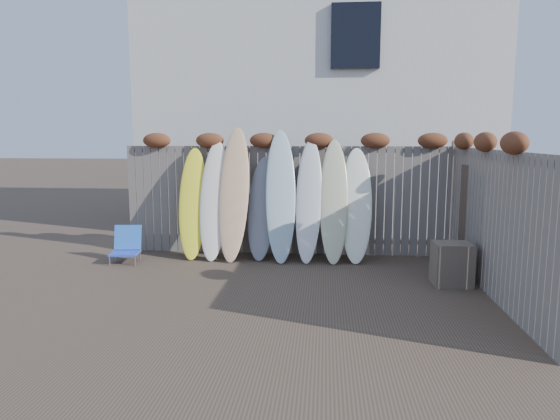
# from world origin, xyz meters

# --- Properties ---
(ground) EXTENTS (80.00, 80.00, 0.00)m
(ground) POSITION_xyz_m (0.00, 0.00, 0.00)
(ground) COLOR #493A2D
(back_fence) EXTENTS (6.05, 0.28, 2.24)m
(back_fence) POSITION_xyz_m (0.06, 2.39, 1.18)
(back_fence) COLOR slate
(back_fence) RESTS_ON ground
(right_fence) EXTENTS (0.28, 4.40, 2.24)m
(right_fence) POSITION_xyz_m (2.99, 0.25, 1.14)
(right_fence) COLOR slate
(right_fence) RESTS_ON ground
(house) EXTENTS (8.50, 5.50, 6.33)m
(house) POSITION_xyz_m (0.50, 6.50, 3.20)
(house) COLOR silver
(house) RESTS_ON ground
(beach_chair) EXTENTS (0.52, 0.55, 0.62)m
(beach_chair) POSITION_xyz_m (-2.73, 1.53, 0.29)
(beach_chair) COLOR blue
(beach_chair) RESTS_ON ground
(wooden_crate) EXTENTS (0.56, 0.48, 0.63)m
(wooden_crate) POSITION_xyz_m (2.60, 0.63, 0.32)
(wooden_crate) COLOR #4E473A
(wooden_crate) RESTS_ON ground
(lattice_panel) EXTENTS (0.29, 1.13, 1.72)m
(lattice_panel) POSITION_xyz_m (3.08, 1.11, 0.86)
(lattice_panel) COLOR #49382C
(lattice_panel) RESTS_ON ground
(surfboard_0) EXTENTS (0.55, 0.73, 1.98)m
(surfboard_0) POSITION_xyz_m (-1.64, 1.98, 0.99)
(surfboard_0) COLOR #FFF929
(surfboard_0) RESTS_ON ground
(surfboard_1) EXTENTS (0.54, 0.76, 2.10)m
(surfboard_1) POSITION_xyz_m (-1.25, 1.96, 1.05)
(surfboard_1) COLOR white
(surfboard_1) RESTS_ON ground
(surfboard_2) EXTENTS (0.57, 0.84, 2.34)m
(surfboard_2) POSITION_xyz_m (-0.89, 1.94, 1.17)
(surfboard_2) COLOR #E7AF68
(surfboard_2) RESTS_ON ground
(surfboard_3) EXTENTS (0.57, 0.70, 1.82)m
(surfboard_3) POSITION_xyz_m (-0.40, 2.00, 0.91)
(surfboard_3) COLOR slate
(surfboard_3) RESTS_ON ground
(surfboard_4) EXTENTS (0.60, 0.86, 2.30)m
(surfboard_4) POSITION_xyz_m (-0.06, 1.93, 1.15)
(surfboard_4) COLOR #A2BECA
(surfboard_4) RESTS_ON ground
(surfboard_5) EXTENTS (0.51, 0.78, 2.13)m
(surfboard_5) POSITION_xyz_m (0.44, 1.94, 1.07)
(surfboard_5) COLOR silver
(surfboard_5) RESTS_ON ground
(surfboard_6) EXTENTS (0.49, 0.75, 2.13)m
(surfboard_6) POSITION_xyz_m (0.88, 1.93, 1.06)
(surfboard_6) COLOR beige
(surfboard_6) RESTS_ON ground
(surfboard_7) EXTENTS (0.56, 0.72, 1.98)m
(surfboard_7) POSITION_xyz_m (1.27, 1.97, 0.99)
(surfboard_7) COLOR white
(surfboard_7) RESTS_ON ground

